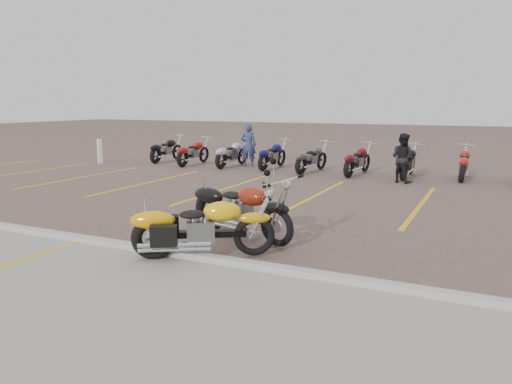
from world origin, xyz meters
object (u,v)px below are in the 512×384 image
at_px(person_b, 403,158).
at_px(bollard, 100,151).
at_px(person_a, 248,145).
at_px(flame_cruiser, 239,211).
at_px(yellow_cruiser, 200,230).

height_order(person_b, bollard, person_b).
bearing_deg(person_b, person_a, 10.66).
distance_m(flame_cruiser, person_b, 8.08).
height_order(yellow_cruiser, person_a, person_a).
relative_size(person_b, bollard, 1.53).
distance_m(person_b, bollard, 11.98).
bearing_deg(bollard, yellow_cruiser, -40.78).
bearing_deg(bollard, flame_cruiser, -36.28).
distance_m(yellow_cruiser, bollard, 13.77).
height_order(flame_cruiser, person_b, person_b).
bearing_deg(yellow_cruiser, flame_cruiser, 58.73).
height_order(yellow_cruiser, person_b, person_b).
xyz_separation_m(yellow_cruiser, bollard, (-10.43, 9.00, 0.04)).
relative_size(yellow_cruiser, person_a, 1.23).
bearing_deg(yellow_cruiser, person_b, 49.26).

